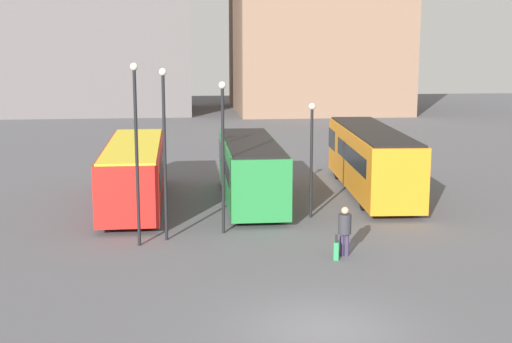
{
  "coord_description": "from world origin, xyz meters",
  "views": [
    {
      "loc": [
        -3.64,
        -17.27,
        7.46
      ],
      "look_at": [
        -0.66,
        10.23,
        2.35
      ],
      "focal_mm": 50.0,
      "sensor_mm": 36.0,
      "label": 1
    }
  ],
  "objects_px": {
    "bus_1": "(251,169)",
    "bus_0": "(134,171)",
    "lamp_post_3": "(312,150)",
    "lamp_post_0": "(164,142)",
    "bus_2": "(371,158)",
    "lamp_post_2": "(136,142)",
    "lamp_post_1": "(223,146)",
    "traveler": "(345,227)",
    "suitcase": "(336,250)"
  },
  "relations": [
    {
      "from": "bus_0",
      "to": "bus_2",
      "type": "bearing_deg",
      "value": -83.74
    },
    {
      "from": "suitcase",
      "to": "lamp_post_2",
      "type": "relative_size",
      "value": 0.14
    },
    {
      "from": "suitcase",
      "to": "lamp_post_2",
      "type": "xyz_separation_m",
      "value": [
        -6.85,
        2.45,
        3.54
      ]
    },
    {
      "from": "bus_1",
      "to": "bus_0",
      "type": "bearing_deg",
      "value": 88.13
    },
    {
      "from": "traveler",
      "to": "lamp_post_2",
      "type": "relative_size",
      "value": 0.26
    },
    {
      "from": "lamp_post_0",
      "to": "lamp_post_1",
      "type": "height_order",
      "value": "lamp_post_0"
    },
    {
      "from": "bus_0",
      "to": "bus_2",
      "type": "height_order",
      "value": "bus_2"
    },
    {
      "from": "lamp_post_0",
      "to": "lamp_post_3",
      "type": "distance_m",
      "value": 6.76
    },
    {
      "from": "traveler",
      "to": "lamp_post_2",
      "type": "xyz_separation_m",
      "value": [
        -7.22,
        2.09,
        2.81
      ]
    },
    {
      "from": "bus_1",
      "to": "lamp_post_1",
      "type": "distance_m",
      "value": 5.85
    },
    {
      "from": "suitcase",
      "to": "lamp_post_0",
      "type": "xyz_separation_m",
      "value": [
        -5.86,
        3.09,
        3.42
      ]
    },
    {
      "from": "bus_0",
      "to": "bus_1",
      "type": "distance_m",
      "value": 5.35
    },
    {
      "from": "bus_2",
      "to": "traveler",
      "type": "bearing_deg",
      "value": 163.51
    },
    {
      "from": "bus_2",
      "to": "suitcase",
      "type": "bearing_deg",
      "value": 162.43
    },
    {
      "from": "bus_0",
      "to": "lamp_post_0",
      "type": "relative_size",
      "value": 1.7
    },
    {
      "from": "bus_0",
      "to": "suitcase",
      "type": "xyz_separation_m",
      "value": [
        7.4,
        -9.35,
        -1.22
      ]
    },
    {
      "from": "lamp_post_2",
      "to": "lamp_post_3",
      "type": "relative_size",
      "value": 1.37
    },
    {
      "from": "lamp_post_0",
      "to": "lamp_post_3",
      "type": "relative_size",
      "value": 1.32
    },
    {
      "from": "bus_0",
      "to": "bus_2",
      "type": "distance_m",
      "value": 11.53
    },
    {
      "from": "traveler",
      "to": "lamp_post_1",
      "type": "height_order",
      "value": "lamp_post_1"
    },
    {
      "from": "lamp_post_1",
      "to": "traveler",
      "type": "bearing_deg",
      "value": -40.72
    },
    {
      "from": "bus_2",
      "to": "lamp_post_2",
      "type": "relative_size",
      "value": 1.76
    },
    {
      "from": "bus_2",
      "to": "suitcase",
      "type": "xyz_separation_m",
      "value": [
        -4.07,
        -10.62,
        -1.4
      ]
    },
    {
      "from": "bus_1",
      "to": "lamp_post_0",
      "type": "relative_size",
      "value": 1.5
    },
    {
      "from": "bus_0",
      "to": "traveler",
      "type": "height_order",
      "value": "bus_0"
    },
    {
      "from": "lamp_post_0",
      "to": "lamp_post_2",
      "type": "distance_m",
      "value": 1.18
    },
    {
      "from": "bus_2",
      "to": "lamp_post_0",
      "type": "distance_m",
      "value": 12.63
    },
    {
      "from": "bus_1",
      "to": "lamp_post_2",
      "type": "xyz_separation_m",
      "value": [
        -4.8,
        -6.68,
        2.28
      ]
    },
    {
      "from": "traveler",
      "to": "suitcase",
      "type": "bearing_deg",
      "value": 151.06
    },
    {
      "from": "traveler",
      "to": "bus_2",
      "type": "bearing_deg",
      "value": -4.31
    },
    {
      "from": "suitcase",
      "to": "lamp_post_1",
      "type": "height_order",
      "value": "lamp_post_1"
    },
    {
      "from": "suitcase",
      "to": "lamp_post_1",
      "type": "bearing_deg",
      "value": 59.24
    },
    {
      "from": "bus_1",
      "to": "lamp_post_3",
      "type": "height_order",
      "value": "lamp_post_3"
    },
    {
      "from": "lamp_post_0",
      "to": "lamp_post_1",
      "type": "distance_m",
      "value": 2.34
    },
    {
      "from": "bus_0",
      "to": "bus_1",
      "type": "xyz_separation_m",
      "value": [
        5.34,
        -0.22,
        0.03
      ]
    },
    {
      "from": "lamp_post_1",
      "to": "lamp_post_3",
      "type": "xyz_separation_m",
      "value": [
        3.86,
        2.13,
        -0.54
      ]
    },
    {
      "from": "bus_2",
      "to": "lamp_post_1",
      "type": "relative_size",
      "value": 1.99
    },
    {
      "from": "bus_2",
      "to": "lamp_post_1",
      "type": "bearing_deg",
      "value": 134.69
    },
    {
      "from": "suitcase",
      "to": "lamp_post_0",
      "type": "bearing_deg",
      "value": 77.78
    },
    {
      "from": "bus_2",
      "to": "bus_0",
      "type": "bearing_deg",
      "value": 99.7
    },
    {
      "from": "bus_0",
      "to": "lamp_post_3",
      "type": "relative_size",
      "value": 2.25
    },
    {
      "from": "lamp_post_2",
      "to": "lamp_post_1",
      "type": "bearing_deg",
      "value": 23.27
    },
    {
      "from": "bus_0",
      "to": "bus_2",
      "type": "relative_size",
      "value": 0.93
    },
    {
      "from": "traveler",
      "to": "lamp_post_3",
      "type": "relative_size",
      "value": 0.36
    },
    {
      "from": "bus_2",
      "to": "traveler",
      "type": "relative_size",
      "value": 6.67
    },
    {
      "from": "lamp_post_2",
      "to": "lamp_post_3",
      "type": "distance_m",
      "value": 7.93
    },
    {
      "from": "bus_2",
      "to": "lamp_post_1",
      "type": "height_order",
      "value": "lamp_post_1"
    },
    {
      "from": "bus_0",
      "to": "lamp_post_0",
      "type": "xyz_separation_m",
      "value": [
        1.53,
        -6.26,
        2.21
      ]
    },
    {
      "from": "bus_0",
      "to": "lamp_post_2",
      "type": "xyz_separation_m",
      "value": [
        0.54,
        -6.89,
        2.32
      ]
    },
    {
      "from": "bus_2",
      "to": "lamp_post_0",
      "type": "xyz_separation_m",
      "value": [
        -9.93,
        -7.53,
        2.02
      ]
    }
  ]
}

